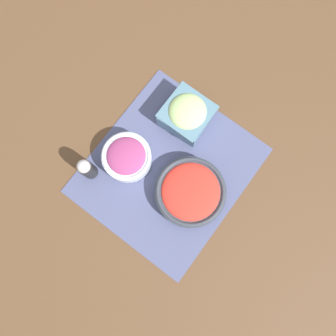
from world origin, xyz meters
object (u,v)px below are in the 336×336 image
onion_bowl (127,157)px  tomato_bowl (190,192)px  pepper_shaker (87,169)px  cucumber_bowl (187,114)px

onion_bowl → tomato_bowl: (-0.03, 0.20, -0.01)m
pepper_shaker → onion_bowl: bearing=145.7°
onion_bowl → pepper_shaker: (0.09, -0.06, 0.02)m
tomato_bowl → pepper_shaker: 0.29m
cucumber_bowl → pepper_shaker: bearing=-23.0°
onion_bowl → pepper_shaker: 0.11m
cucumber_bowl → tomato_bowl: size_ratio=0.68×
tomato_bowl → pepper_shaker: bearing=-65.3°
tomato_bowl → pepper_shaker: (0.12, -0.26, 0.02)m
cucumber_bowl → pepper_shaker: size_ratio=1.28×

